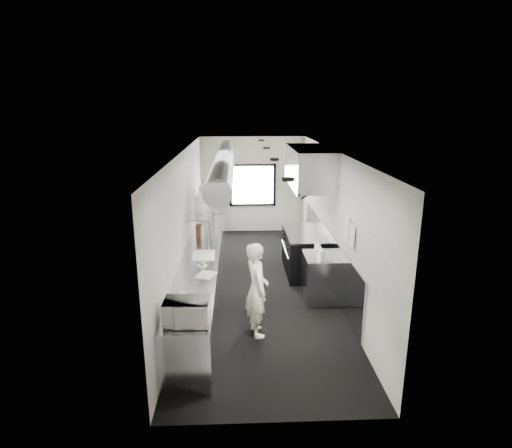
{
  "coord_description": "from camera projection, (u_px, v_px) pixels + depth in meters",
  "views": [
    {
      "loc": [
        -0.43,
        -8.19,
        3.67
      ],
      "look_at": [
        -0.08,
        -0.2,
        1.4
      ],
      "focal_mm": 29.57,
      "sensor_mm": 36.0,
      "label": 1
    }
  ],
  "objects": [
    {
      "name": "bottle_station",
      "position": [
        321.0,
        277.0,
        8.15
      ],
      "size": [
        0.65,
        0.8,
        0.9
      ],
      "primitive_type": "cube",
      "color": "#999FA7",
      "rests_on": "floor"
    },
    {
      "name": "cutting_board",
      "position": [
        204.0,
        255.0,
        8.01
      ],
      "size": [
        0.45,
        0.59,
        0.02
      ],
      "primitive_type": "cube",
      "rotation": [
        0.0,
        0.0,
        0.04
      ],
      "color": "silver",
      "rests_on": "prep_counter"
    },
    {
      "name": "wall_left",
      "position": [
        185.0,
        222.0,
        8.45
      ],
      "size": [
        0.02,
        8.0,
        2.8
      ],
      "primitive_type": "cube",
      "color": "silver",
      "rests_on": "floor"
    },
    {
      "name": "ceiling",
      "position": [
        260.0,
        151.0,
        8.13
      ],
      "size": [
        3.0,
        8.0,
        0.01
      ],
      "primitive_type": "cube",
      "color": "silver",
      "rests_on": "wall_back"
    },
    {
      "name": "floor",
      "position": [
        259.0,
        285.0,
        8.89
      ],
      "size": [
        3.0,
        8.0,
        0.01
      ],
      "primitive_type": "cube",
      "color": "black",
      "rests_on": "ground"
    },
    {
      "name": "microwave",
      "position": [
        187.0,
        312.0,
        5.5
      ],
      "size": [
        0.56,
        0.43,
        0.33
      ],
      "primitive_type": "imported",
      "rotation": [
        0.0,
        0.0,
        -0.02
      ],
      "color": "white",
      "rests_on": "prep_counter"
    },
    {
      "name": "hvac_duct",
      "position": [
        224.0,
        162.0,
        8.55
      ],
      "size": [
        0.4,
        6.4,
        0.4
      ],
      "primitive_type": "cylinder",
      "rotation": [
        1.57,
        0.0,
        0.0
      ],
      "color": "gray",
      "rests_on": "ceiling"
    },
    {
      "name": "line_cook",
      "position": [
        257.0,
        289.0,
        6.81
      ],
      "size": [
        0.49,
        0.64,
        1.58
      ],
      "primitive_type": "imported",
      "rotation": [
        0.0,
        0.0,
        1.79
      ],
      "color": "white",
      "rests_on": "floor"
    },
    {
      "name": "deli_tub_b",
      "position": [
        182.0,
        295.0,
        6.25
      ],
      "size": [
        0.15,
        0.15,
        0.09
      ],
      "primitive_type": "cylinder",
      "rotation": [
        0.0,
        0.0,
        -0.19
      ],
      "color": "beige",
      "rests_on": "prep_counter"
    },
    {
      "name": "knife_block",
      "position": [
        199.0,
        231.0,
        9.16
      ],
      "size": [
        0.12,
        0.25,
        0.27
      ],
      "primitive_type": "cube",
      "rotation": [
        0.0,
        0.0,
        -0.03
      ],
      "color": "#56331E",
      "rests_on": "prep_counter"
    },
    {
      "name": "wall_right",
      "position": [
        333.0,
        220.0,
        8.57
      ],
      "size": [
        0.02,
        8.0,
        2.8
      ],
      "primitive_type": "cube",
      "color": "silver",
      "rests_on": "floor"
    },
    {
      "name": "exhaust_hood",
      "position": [
        309.0,
        167.0,
        8.96
      ],
      "size": [
        0.81,
        2.2,
        0.88
      ],
      "color": "#999FA7",
      "rests_on": "ceiling"
    },
    {
      "name": "far_work_table",
      "position": [
        213.0,
        224.0,
        11.8
      ],
      "size": [
        0.7,
        1.2,
        0.9
      ],
      "primitive_type": "cube",
      "color": "#999FA7",
      "rests_on": "floor"
    },
    {
      "name": "wall_front",
      "position": [
        278.0,
        317.0,
        4.67
      ],
      "size": [
        3.0,
        0.02,
        2.8
      ],
      "primitive_type": "cube",
      "color": "silver",
      "rests_on": "floor"
    },
    {
      "name": "plate_stack_b",
      "position": [
        202.0,
        201.0,
        8.91
      ],
      "size": [
        0.29,
        0.29,
        0.28
      ],
      "primitive_type": "cylinder",
      "rotation": [
        0.0,
        0.0,
        -0.38
      ],
      "color": "silver",
      "rests_on": "pass_shelf"
    },
    {
      "name": "wall_back",
      "position": [
        253.0,
        185.0,
        12.36
      ],
      "size": [
        3.0,
        0.02,
        2.8
      ],
      "primitive_type": "cube",
      "color": "silver",
      "rests_on": "floor"
    },
    {
      "name": "pastry",
      "position": [
        202.0,
        263.0,
        7.49
      ],
      "size": [
        0.1,
        0.1,
        0.1
      ],
      "primitive_type": "sphere",
      "color": "tan",
      "rests_on": "small_plate"
    },
    {
      "name": "range",
      "position": [
        304.0,
        252.0,
        9.48
      ],
      "size": [
        0.88,
        1.6,
        0.94
      ],
      "color": "black",
      "rests_on": "floor"
    },
    {
      "name": "squeeze_bottle_b",
      "position": [
        321.0,
        254.0,
        7.81
      ],
      "size": [
        0.08,
        0.08,
        0.2
      ],
      "primitive_type": "cylinder",
      "rotation": [
        0.0,
        0.0,
        -0.31
      ],
      "color": "silver",
      "rests_on": "bottle_station"
    },
    {
      "name": "service_window",
      "position": [
        253.0,
        185.0,
        12.32
      ],
      "size": [
        1.36,
        0.05,
        1.25
      ],
      "color": "silver",
      "rests_on": "wall_back"
    },
    {
      "name": "deli_tub_a",
      "position": [
        176.0,
        306.0,
        5.88
      ],
      "size": [
        0.19,
        0.19,
        0.11
      ],
      "primitive_type": "cylinder",
      "rotation": [
        0.0,
        0.0,
        0.29
      ],
      "color": "beige",
      "rests_on": "prep_counter"
    },
    {
      "name": "squeeze_bottle_a",
      "position": [
        321.0,
        256.0,
        7.74
      ],
      "size": [
        0.07,
        0.07,
        0.18
      ],
      "primitive_type": "cylinder",
      "rotation": [
        0.0,
        0.0,
        0.18
      ],
      "color": "silver",
      "rests_on": "bottle_station"
    },
    {
      "name": "small_plate",
      "position": [
        202.0,
        266.0,
        7.5
      ],
      "size": [
        0.19,
        0.19,
        0.02
      ],
      "primitive_type": "cylinder",
      "rotation": [
        0.0,
        0.0,
        -0.05
      ],
      "color": "silver",
      "rests_on": "prep_counter"
    },
    {
      "name": "pass_shelf",
      "position": [
        204.0,
        204.0,
        9.39
      ],
      "size": [
        0.45,
        3.0,
        0.68
      ],
      "color": "#999FA7",
      "rests_on": "prep_counter"
    },
    {
      "name": "squeeze_bottle_d",
      "position": [
        319.0,
        248.0,
        8.18
      ],
      "size": [
        0.06,
        0.06,
        0.19
      ],
      "primitive_type": "cylinder",
      "rotation": [
        0.0,
        0.0,
        -0.01
      ],
      "color": "silver",
      "rests_on": "bottle_station"
    },
    {
      "name": "plate_stack_d",
      "position": [
        207.0,
        189.0,
        9.93
      ],
      "size": [
        0.24,
        0.24,
        0.35
      ],
      "primitive_type": "cylinder",
      "rotation": [
        0.0,
        0.0,
        0.07
      ],
      "color": "silver",
      "rests_on": "pass_shelf"
    },
    {
      "name": "prep_counter",
      "position": [
        202.0,
        275.0,
        8.24
      ],
      "size": [
        0.7,
        6.0,
        0.9
      ],
      "primitive_type": "cube",
      "color": "#999FA7",
      "rests_on": "floor"
    },
    {
      "name": "wall_cladding",
      "position": [
        327.0,
        255.0,
        9.09
      ],
      "size": [
        0.03,
        5.5,
        1.1
      ],
      "primitive_type": "cube",
      "color": "#999FA7",
      "rests_on": "wall_right"
    },
    {
      "name": "plate_stack_a",
      "position": [
        201.0,
        203.0,
        8.67
      ],
      "size": [
        0.35,
        0.35,
        0.31
      ],
      "primitive_type": "cylinder",
      "rotation": [
        0.0,
        0.0,
        0.41
      ],
      "color": "silver",
      "rests_on": "pass_shelf"
    },
    {
      "name": "plate_stack_c",
      "position": [
        204.0,
        193.0,
        9.58
      ],
      "size": [
        0.25,
        0.25,
        0.32
      ],
      "primitive_type": "cylinder",
      "rotation": [
        0.0,
        0.0,
        0.09
      ],
      "color": "silver",
      "rests_on": "pass_shelf"
    },
    {
      "name": "notice_sheet_a",
      "position": [
        347.0,
        228.0,
        7.36
      ],
      "size": [
        0.02,
        0.28,
        0.38
      ],
      "primitive_type": "cube",
      "color": "silver",
      "rests_on": "wall_right"
    },
    {
      "name": "notice_sheet_b",
      "position": [
        352.0,
        236.0,
        7.04
      ],
      "size": [
        0.02,
        0.28,
        0.38
      ],
      "primitive_type": "cube",
      "color": "silver",
      "rests_on": "wall_right"
    },
    {
      "name": "squeeze_bottle_c",
      "position": [
        319.0,
        252.0,
        7.96
      ],
      "size": [
        0.07,
        0.07,
        0.19
      ],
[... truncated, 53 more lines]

